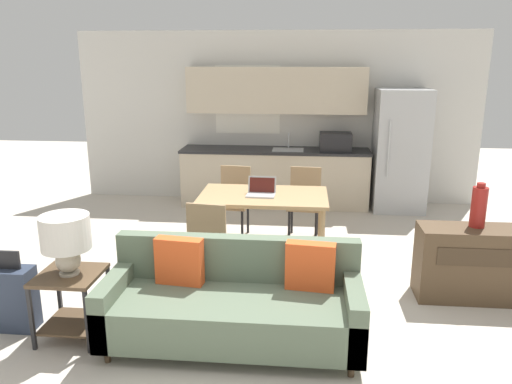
{
  "coord_description": "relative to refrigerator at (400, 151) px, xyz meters",
  "views": [
    {
      "loc": [
        0.45,
        -3.42,
        2.28
      ],
      "look_at": [
        -0.03,
        1.5,
        0.95
      ],
      "focal_mm": 35.0,
      "sensor_mm": 36.0,
      "label": 1
    }
  ],
  "objects": [
    {
      "name": "dining_table",
      "position": [
        -1.9,
        -2.17,
        -0.22
      ],
      "size": [
        1.45,
        0.9,
        0.77
      ],
      "color": "tan",
      "rests_on": "ground_plane"
    },
    {
      "name": "credenza",
      "position": [
        0.3,
        -2.99,
        -0.56
      ],
      "size": [
        1.25,
        0.42,
        0.72
      ],
      "color": "brown",
      "rests_on": "ground_plane"
    },
    {
      "name": "vase",
      "position": [
        0.21,
        -2.95,
        0.0
      ],
      "size": [
        0.14,
        0.14,
        0.43
      ],
      "color": "maroon",
      "rests_on": "credenza"
    },
    {
      "name": "dining_chair_near_left",
      "position": [
        -2.37,
        -2.96,
        -0.42
      ],
      "size": [
        0.47,
        0.47,
        0.91
      ],
      "rotation": [
        0.0,
        0.0,
        3.02
      ],
      "color": "#997A56",
      "rests_on": "ground_plane"
    },
    {
      "name": "wall_back",
      "position": [
        -1.91,
        0.4,
        0.43
      ],
      "size": [
        6.4,
        0.07,
        2.7
      ],
      "color": "silver",
      "rests_on": "ground_plane"
    },
    {
      "name": "refrigerator",
      "position": [
        0.0,
        0.0,
        0.0
      ],
      "size": [
        0.77,
        0.73,
        1.84
      ],
      "color": "#B7BABC",
      "rests_on": "ground_plane"
    },
    {
      "name": "kitchen_counter",
      "position": [
        -1.88,
        0.1,
        -0.08
      ],
      "size": [
        2.95,
        0.65,
        2.15
      ],
      "color": "beige",
      "rests_on": "ground_plane"
    },
    {
      "name": "table_lamp",
      "position": [
        -3.34,
        -4.05,
        -0.03
      ],
      "size": [
        0.39,
        0.39,
        0.5
      ],
      "color": "#B2A893",
      "rests_on": "side_table"
    },
    {
      "name": "laptop",
      "position": [
        -1.92,
        -2.18,
        -0.1
      ],
      "size": [
        0.33,
        0.27,
        0.2
      ],
      "rotation": [
        0.0,
        0.0,
        -0.04
      ],
      "color": "#B7BABC",
      "rests_on": "dining_table"
    },
    {
      "name": "ground_plane",
      "position": [
        -1.9,
        -4.23,
        -0.92
      ],
      "size": [
        20.0,
        20.0,
        0.0
      ],
      "primitive_type": "plane",
      "color": "beige"
    },
    {
      "name": "couch",
      "position": [
        -1.99,
        -3.97,
        -0.58
      ],
      "size": [
        2.06,
        0.8,
        0.84
      ],
      "color": "#3D2D1E",
      "rests_on": "ground_plane"
    },
    {
      "name": "dining_chair_far_right",
      "position": [
        -1.43,
        -1.38,
        -0.42
      ],
      "size": [
        0.45,
        0.45,
        0.91
      ],
      "rotation": [
        0.0,
        0.0,
        -0.07
      ],
      "color": "#997A56",
      "rests_on": "ground_plane"
    },
    {
      "name": "dining_chair_far_left",
      "position": [
        -2.36,
        -1.4,
        -0.42
      ],
      "size": [
        0.46,
        0.46,
        0.91
      ],
      "rotation": [
        0.0,
        0.0,
        -0.1
      ],
      "color": "#997A56",
      "rests_on": "ground_plane"
    },
    {
      "name": "suitcase",
      "position": [
        -3.93,
        -3.97,
        -0.64
      ],
      "size": [
        0.41,
        0.22,
        0.72
      ],
      "color": "#2D384C",
      "rests_on": "ground_plane"
    },
    {
      "name": "side_table",
      "position": [
        -3.35,
        -4.04,
        -0.54
      ],
      "size": [
        0.5,
        0.5,
        0.57
      ],
      "color": "brown",
      "rests_on": "ground_plane"
    }
  ]
}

